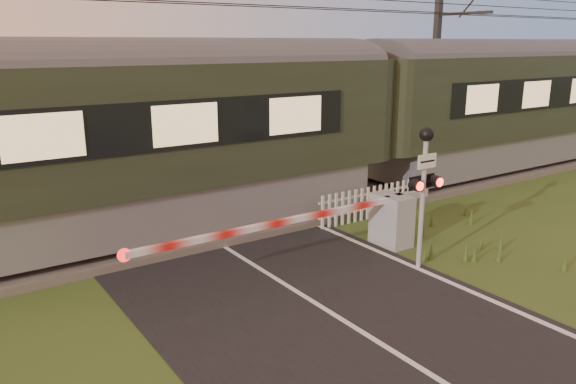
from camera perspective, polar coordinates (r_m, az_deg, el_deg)
ground at (r=9.54m, az=7.69°, el=-14.13°), size 160.00×160.00×0.00m
road at (r=9.40m, az=8.75°, el=-14.58°), size 6.00×140.00×0.03m
track_bed at (r=14.58m, az=-9.55°, el=-3.44°), size 140.00×3.40×0.39m
train at (r=17.01m, az=7.37°, el=7.63°), size 47.11×3.25×4.40m
boom_gate at (r=13.07m, az=9.38°, el=-2.78°), size 7.51×0.93×1.23m
crossing_signal at (r=11.69m, az=13.67°, el=1.88°), size 0.76×0.33×2.99m
picket_fence at (r=15.17m, az=8.10°, el=-1.12°), size 3.27×0.07×0.89m
catenary_mast at (r=22.54m, az=14.83°, el=12.02°), size 0.22×2.46×7.01m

